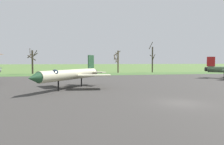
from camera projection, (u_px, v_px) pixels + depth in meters
ground_plane at (181, 104)px, 19.27m from camera, size 600.00×600.00×0.00m
asphalt_apron at (132, 85)px, 33.82m from camera, size 100.80×49.59×0.05m
grass_verge_strip at (102, 74)px, 63.93m from camera, size 160.80×12.00×0.06m
jet_fighter_front_right at (70, 74)px, 29.32m from camera, size 10.68×12.90×4.86m
bare_tree_far_left at (32, 60)px, 65.61m from camera, size 3.08×2.97×7.94m
bare_tree_left_of_center at (117, 60)px, 73.29m from camera, size 2.82×3.00×7.63m
bare_tree_center at (152, 59)px, 74.38m from camera, size 2.07×2.36×10.76m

